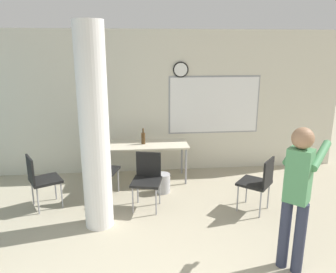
{
  "coord_description": "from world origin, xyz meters",
  "views": [
    {
      "loc": [
        -0.18,
        -1.38,
        2.47
      ],
      "look_at": [
        0.26,
        2.93,
        1.28
      ],
      "focal_mm": 35.0,
      "sensor_mm": 36.0,
      "label": 1
    }
  ],
  "objects_px": {
    "chair_table_left": "(102,169)",
    "person_playing_side": "(298,189)",
    "chair_table_front": "(147,177)",
    "folding_table": "(145,147)",
    "chair_near_pillar": "(41,178)",
    "bottle_on_table": "(143,138)",
    "chair_mid_room": "(259,180)"
  },
  "relations": [
    {
      "from": "chair_mid_room",
      "to": "chair_table_front",
      "type": "height_order",
      "value": "same"
    },
    {
      "from": "chair_table_left",
      "to": "person_playing_side",
      "type": "height_order",
      "value": "person_playing_side"
    },
    {
      "from": "folding_table",
      "to": "chair_table_front",
      "type": "height_order",
      "value": "chair_table_front"
    },
    {
      "from": "chair_mid_room",
      "to": "chair_near_pillar",
      "type": "bearing_deg",
      "value": 172.24
    },
    {
      "from": "chair_mid_room",
      "to": "chair_table_left",
      "type": "distance_m",
      "value": 2.54
    },
    {
      "from": "folding_table",
      "to": "person_playing_side",
      "type": "xyz_separation_m",
      "value": [
        1.56,
        -2.77,
        0.32
      ]
    },
    {
      "from": "bottle_on_table",
      "to": "person_playing_side",
      "type": "xyz_separation_m",
      "value": [
        1.6,
        -2.78,
        0.15
      ]
    },
    {
      "from": "folding_table",
      "to": "chair_mid_room",
      "type": "distance_m",
      "value": 2.2
    },
    {
      "from": "chair_table_front",
      "to": "folding_table",
      "type": "bearing_deg",
      "value": 89.56
    },
    {
      "from": "chair_mid_room",
      "to": "person_playing_side",
      "type": "height_order",
      "value": "person_playing_side"
    },
    {
      "from": "folding_table",
      "to": "chair_near_pillar",
      "type": "distance_m",
      "value": 1.93
    },
    {
      "from": "folding_table",
      "to": "person_playing_side",
      "type": "relative_size",
      "value": 0.95
    },
    {
      "from": "chair_near_pillar",
      "to": "chair_table_left",
      "type": "xyz_separation_m",
      "value": [
        0.92,
        0.29,
        0.0
      ]
    },
    {
      "from": "chair_near_pillar",
      "to": "person_playing_side",
      "type": "height_order",
      "value": "person_playing_side"
    },
    {
      "from": "chair_mid_room",
      "to": "chair_near_pillar",
      "type": "height_order",
      "value": "same"
    },
    {
      "from": "chair_table_front",
      "to": "chair_mid_room",
      "type": "bearing_deg",
      "value": -10.86
    },
    {
      "from": "bottle_on_table",
      "to": "chair_table_front",
      "type": "height_order",
      "value": "bottle_on_table"
    },
    {
      "from": "bottle_on_table",
      "to": "chair_mid_room",
      "type": "relative_size",
      "value": 0.34
    },
    {
      "from": "chair_table_front",
      "to": "bottle_on_table",
      "type": "bearing_deg",
      "value": 91.2
    },
    {
      "from": "folding_table",
      "to": "bottle_on_table",
      "type": "height_order",
      "value": "bottle_on_table"
    },
    {
      "from": "bottle_on_table",
      "to": "chair_near_pillar",
      "type": "distance_m",
      "value": 1.92
    },
    {
      "from": "folding_table",
      "to": "chair_table_front",
      "type": "bearing_deg",
      "value": -90.44
    },
    {
      "from": "chair_table_front",
      "to": "person_playing_side",
      "type": "height_order",
      "value": "person_playing_side"
    },
    {
      "from": "chair_table_left",
      "to": "chair_near_pillar",
      "type": "bearing_deg",
      "value": -162.41
    },
    {
      "from": "chair_mid_room",
      "to": "chair_table_front",
      "type": "distance_m",
      "value": 1.72
    },
    {
      "from": "chair_mid_room",
      "to": "chair_near_pillar",
      "type": "distance_m",
      "value": 3.37
    },
    {
      "from": "folding_table",
      "to": "chair_table_front",
      "type": "xyz_separation_m",
      "value": [
        -0.01,
        -1.09,
        -0.16
      ]
    },
    {
      "from": "chair_table_left",
      "to": "chair_mid_room",
      "type": "bearing_deg",
      "value": -17.14
    },
    {
      "from": "bottle_on_table",
      "to": "chair_near_pillar",
      "type": "xyz_separation_m",
      "value": [
        -1.63,
        -0.97,
        -0.33
      ]
    },
    {
      "from": "folding_table",
      "to": "chair_near_pillar",
      "type": "height_order",
      "value": "chair_near_pillar"
    },
    {
      "from": "chair_table_front",
      "to": "person_playing_side",
      "type": "relative_size",
      "value": 0.52
    },
    {
      "from": "chair_mid_room",
      "to": "person_playing_side",
      "type": "distance_m",
      "value": 1.44
    }
  ]
}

